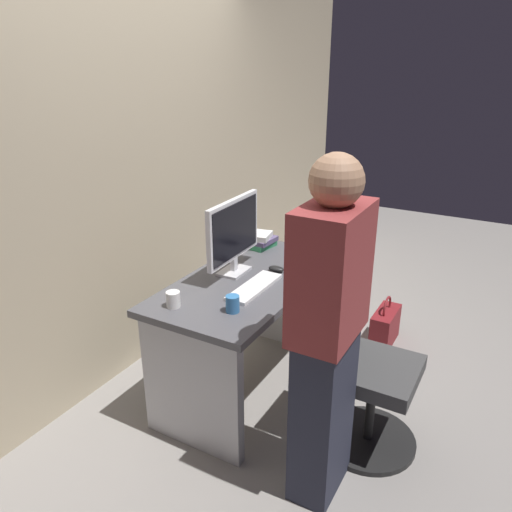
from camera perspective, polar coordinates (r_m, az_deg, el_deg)
ground_plane at (r=3.33m, az=-0.77°, el=-14.51°), size 9.00×9.00×0.00m
wall_back at (r=3.25m, az=-14.69°, el=12.74°), size 6.40×0.10×3.00m
desk at (r=3.06m, az=-0.82°, el=-6.71°), size 1.32×0.69×0.76m
office_chair at (r=2.75m, az=12.15°, el=-12.91°), size 0.52×0.52×0.94m
person_at_desk at (r=2.22m, az=8.12°, el=-9.04°), size 0.40×0.24×1.64m
monitor at (r=2.93m, az=-2.57°, el=2.71°), size 0.54×0.15×0.46m
keyboard at (r=2.81m, az=-0.18°, el=-3.56°), size 0.43×0.13×0.02m
mouse at (r=3.03m, az=2.32°, el=-1.47°), size 0.06×0.10×0.03m
cup_near_keyboard at (r=2.55m, az=-2.69°, el=-5.48°), size 0.07×0.07×0.09m
cup_by_monitor at (r=2.64m, az=-9.44°, el=-4.91°), size 0.07×0.07×0.09m
book_stack at (r=3.41m, az=0.62°, el=1.83°), size 0.22×0.17×0.10m
cell_phone at (r=3.25m, az=6.39°, el=-0.20°), size 0.09×0.15×0.01m
handbag at (r=3.81m, az=14.51°, el=-7.79°), size 0.34×0.14×0.38m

